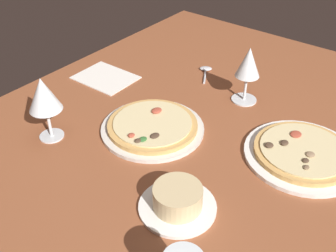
{
  "coord_description": "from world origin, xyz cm",
  "views": [
    {
      "loc": [
        65.95,
        46.45,
        66.9
      ],
      "look_at": [
        0.66,
        -4.58,
        7.0
      ],
      "focal_mm": 43.36,
      "sensor_mm": 36.0,
      "label": 1
    }
  ],
  "objects_px": {
    "paper_menu": "(106,78)",
    "spoon": "(206,71)",
    "pizza_side": "(303,153)",
    "ramekin_on_saucer": "(178,200)",
    "wine_glass_far": "(44,96)",
    "wine_glass_near": "(248,65)",
    "pizza_main": "(153,126)"
  },
  "relations": [
    {
      "from": "pizza_main",
      "to": "spoon",
      "type": "distance_m",
      "value": 0.36
    },
    {
      "from": "paper_menu",
      "to": "spoon",
      "type": "xyz_separation_m",
      "value": [
        -0.23,
        0.23,
        0.0
      ]
    },
    {
      "from": "wine_glass_near",
      "to": "paper_menu",
      "type": "bearing_deg",
      "value": -69.39
    },
    {
      "from": "ramekin_on_saucer",
      "to": "paper_menu",
      "type": "height_order",
      "value": "ramekin_on_saucer"
    },
    {
      "from": "pizza_side",
      "to": "ramekin_on_saucer",
      "type": "distance_m",
      "value": 0.34
    },
    {
      "from": "pizza_main",
      "to": "paper_menu",
      "type": "bearing_deg",
      "value": -112.43
    },
    {
      "from": "pizza_main",
      "to": "ramekin_on_saucer",
      "type": "bearing_deg",
      "value": 50.4
    },
    {
      "from": "wine_glass_near",
      "to": "paper_menu",
      "type": "height_order",
      "value": "wine_glass_near"
    },
    {
      "from": "wine_glass_far",
      "to": "paper_menu",
      "type": "height_order",
      "value": "wine_glass_far"
    },
    {
      "from": "ramekin_on_saucer",
      "to": "spoon",
      "type": "height_order",
      "value": "ramekin_on_saucer"
    },
    {
      "from": "wine_glass_near",
      "to": "spoon",
      "type": "distance_m",
      "value": 0.23
    },
    {
      "from": "ramekin_on_saucer",
      "to": "spoon",
      "type": "xyz_separation_m",
      "value": [
        -0.53,
        -0.28,
        -0.02
      ]
    },
    {
      "from": "pizza_side",
      "to": "ramekin_on_saucer",
      "type": "height_order",
      "value": "ramekin_on_saucer"
    },
    {
      "from": "wine_glass_near",
      "to": "ramekin_on_saucer",
      "type": "bearing_deg",
      "value": 12.4
    },
    {
      "from": "pizza_side",
      "to": "paper_menu",
      "type": "distance_m",
      "value": 0.65
    },
    {
      "from": "pizza_main",
      "to": "spoon",
      "type": "relative_size",
      "value": 2.56
    },
    {
      "from": "pizza_main",
      "to": "pizza_side",
      "type": "bearing_deg",
      "value": 111.46
    },
    {
      "from": "ramekin_on_saucer",
      "to": "pizza_side",
      "type": "bearing_deg",
      "value": 156.65
    },
    {
      "from": "pizza_side",
      "to": "spoon",
      "type": "xyz_separation_m",
      "value": [
        -0.21,
        -0.42,
        -0.01
      ]
    },
    {
      "from": "pizza_side",
      "to": "wine_glass_near",
      "type": "bearing_deg",
      "value": -120.46
    },
    {
      "from": "pizza_side",
      "to": "ramekin_on_saucer",
      "type": "bearing_deg",
      "value": -23.35
    },
    {
      "from": "wine_glass_near",
      "to": "paper_menu",
      "type": "relative_size",
      "value": 0.91
    },
    {
      "from": "pizza_side",
      "to": "wine_glass_far",
      "type": "bearing_deg",
      "value": -59.42
    },
    {
      "from": "pizza_side",
      "to": "wine_glass_far",
      "type": "height_order",
      "value": "wine_glass_far"
    },
    {
      "from": "paper_menu",
      "to": "spoon",
      "type": "relative_size",
      "value": 1.73
    },
    {
      "from": "pizza_main",
      "to": "ramekin_on_saucer",
      "type": "distance_m",
      "value": 0.28
    },
    {
      "from": "pizza_side",
      "to": "wine_glass_near",
      "type": "relative_size",
      "value": 1.68
    },
    {
      "from": "pizza_side",
      "to": "paper_menu",
      "type": "height_order",
      "value": "pizza_side"
    },
    {
      "from": "pizza_main",
      "to": "wine_glass_near",
      "type": "height_order",
      "value": "wine_glass_near"
    },
    {
      "from": "paper_menu",
      "to": "pizza_side",
      "type": "bearing_deg",
      "value": 90.43
    },
    {
      "from": "pizza_side",
      "to": "wine_glass_near",
      "type": "distance_m",
      "value": 0.29
    },
    {
      "from": "pizza_side",
      "to": "spoon",
      "type": "distance_m",
      "value": 0.47
    }
  ]
}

